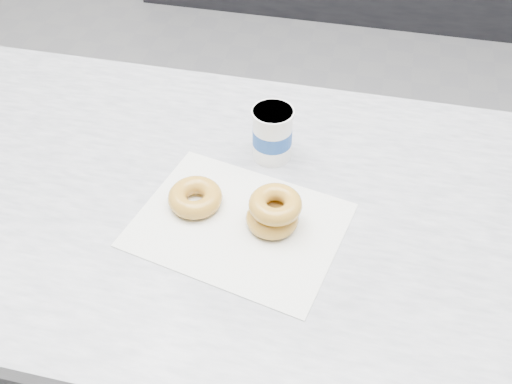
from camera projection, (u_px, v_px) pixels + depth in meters
The scene contains 6 objects.
ground at pixel (282, 259), 2.06m from camera, with size 5.00×5.00×0.00m, color gray.
counter at pixel (239, 335), 1.32m from camera, with size 3.06×0.76×0.90m.
wax_paper at pixel (239, 225), 0.97m from camera, with size 0.34×0.26×0.00m, color silver.
donut_single at pixel (195, 197), 0.99m from camera, with size 0.10×0.10×0.03m, color gold.
donut_stack at pixel (274, 211), 0.94m from camera, with size 0.13×0.13×0.06m.
coffee_cup at pixel (272, 133), 1.06m from camera, with size 0.08×0.08×0.11m.
Camera 1 is at (0.19, -1.28, 1.62)m, focal length 40.00 mm.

